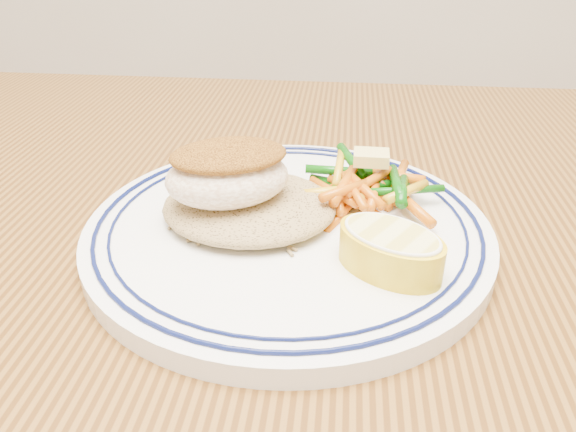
# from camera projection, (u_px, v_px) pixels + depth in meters

# --- Properties ---
(dining_table) EXTENTS (1.50, 0.90, 0.75)m
(dining_table) POSITION_uv_depth(u_px,v_px,m) (272.00, 378.00, 0.42)
(dining_table) COLOR #4B2C0F
(dining_table) RESTS_ON ground
(plate) EXTENTS (0.29, 0.29, 0.02)m
(plate) POSITION_uv_depth(u_px,v_px,m) (288.00, 229.00, 0.41)
(plate) COLOR white
(plate) RESTS_ON dining_table
(rice_pilaf) EXTENTS (0.13, 0.11, 0.02)m
(rice_pilaf) POSITION_uv_depth(u_px,v_px,m) (250.00, 202.00, 0.40)
(rice_pilaf) COLOR olive
(rice_pilaf) RESTS_ON plate
(fish_fillet) EXTENTS (0.10, 0.09, 0.04)m
(fish_fillet) POSITION_uv_depth(u_px,v_px,m) (228.00, 172.00, 0.38)
(fish_fillet) COLOR #FBE8CF
(fish_fillet) RESTS_ON rice_pilaf
(vegetable_pile) EXTENTS (0.11, 0.10, 0.03)m
(vegetable_pile) POSITION_uv_depth(u_px,v_px,m) (365.00, 187.00, 0.42)
(vegetable_pile) COLOR #C25909
(vegetable_pile) RESTS_ON plate
(butter_pat) EXTENTS (0.03, 0.02, 0.01)m
(butter_pat) POSITION_uv_depth(u_px,v_px,m) (371.00, 158.00, 0.42)
(butter_pat) COLOR #E2D06E
(butter_pat) RESTS_ON vegetable_pile
(lemon_wedge) EXTENTS (0.09, 0.09, 0.03)m
(lemon_wedge) POSITION_uv_depth(u_px,v_px,m) (390.00, 249.00, 0.34)
(lemon_wedge) COLOR yellow
(lemon_wedge) RESTS_ON plate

